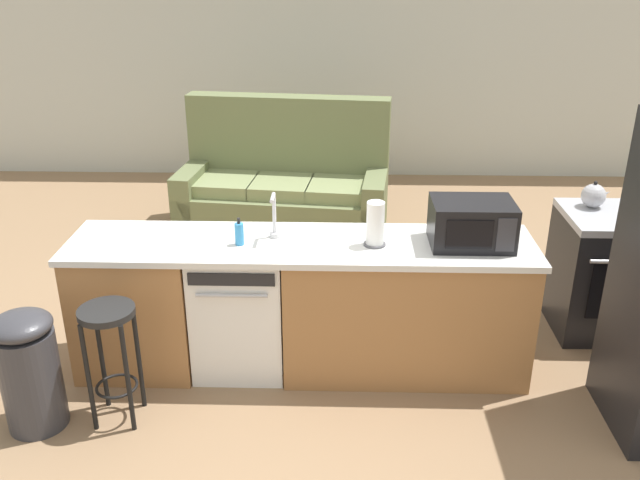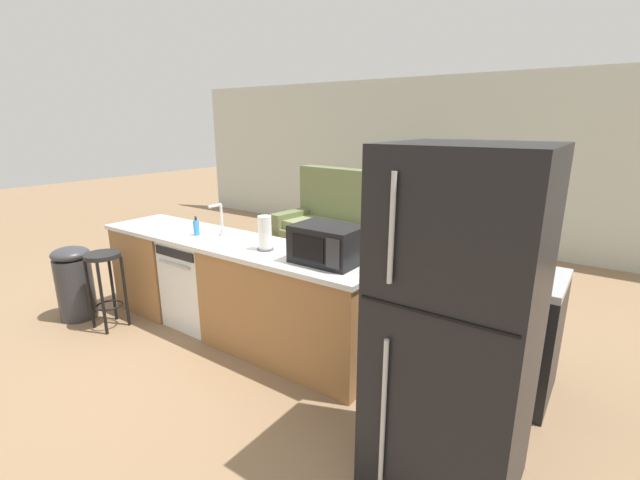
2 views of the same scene
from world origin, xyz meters
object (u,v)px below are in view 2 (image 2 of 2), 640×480
object	(u,v)px
bar_stool	(105,274)
couch	(347,233)
dishwasher	(203,282)
refrigerator	(456,330)
soap_bottle	(196,227)
trash_bin	(75,282)
kettle	(488,251)
stove_range	(499,329)
paper_towel_roll	(265,233)
microwave	(327,244)

from	to	relation	value
bar_stool	couch	xyz separation A→B (m)	(0.77, 3.06, -0.14)
dishwasher	refrigerator	world-z (taller)	refrigerator
soap_bottle	trash_bin	size ratio (longest dim) A/B	0.24
soap_bottle	bar_stool	world-z (taller)	soap_bottle
dishwasher	refrigerator	xyz separation A→B (m)	(2.60, -0.55, 0.49)
kettle	bar_stool	size ratio (longest dim) A/B	0.28
bar_stool	stove_range	bearing A→B (deg)	19.36
couch	paper_towel_roll	bearing A→B (deg)	-73.19
refrigerator	soap_bottle	xyz separation A→B (m)	(-2.58, 0.50, 0.06)
refrigerator	kettle	xyz separation A→B (m)	(-0.17, 1.23, 0.08)
paper_towel_roll	trash_bin	distance (m)	2.19
stove_range	kettle	bearing A→B (deg)	141.81
bar_stool	couch	distance (m)	3.16
paper_towel_roll	refrigerator	bearing A→B (deg)	-16.56
soap_bottle	kettle	bearing A→B (deg)	16.78
microwave	soap_bottle	size ratio (longest dim) A/B	2.84
refrigerator	paper_towel_roll	size ratio (longest dim) A/B	6.46
soap_bottle	couch	world-z (taller)	couch
paper_towel_roll	kettle	size ratio (longest dim) A/B	1.38
couch	trash_bin	bearing A→B (deg)	-111.38
soap_bottle	bar_stool	bearing A→B (deg)	-141.23
kettle	refrigerator	bearing A→B (deg)	-82.32
soap_bottle	microwave	bearing A→B (deg)	1.86
dishwasher	paper_towel_roll	size ratio (longest dim) A/B	2.98
microwave	paper_towel_roll	world-z (taller)	paper_towel_roll
microwave	soap_bottle	bearing A→B (deg)	-178.14
bar_stool	trash_bin	distance (m)	0.49
stove_range	microwave	distance (m)	1.40
refrigerator	kettle	size ratio (longest dim) A/B	8.88
soap_bottle	dishwasher	bearing A→B (deg)	116.32
bar_stool	couch	bearing A→B (deg)	75.96
bar_stool	trash_bin	size ratio (longest dim) A/B	1.00
dishwasher	stove_range	distance (m)	2.66
stove_range	couch	xyz separation A→B (m)	(-2.49, 1.92, -0.06)
dishwasher	refrigerator	distance (m)	2.70
paper_towel_roll	bar_stool	bearing A→B (deg)	-159.62
microwave	trash_bin	bearing A→B (deg)	-165.39
stove_range	microwave	bearing A→B (deg)	-154.38
stove_range	refrigerator	bearing A→B (deg)	-90.01
stove_range	microwave	size ratio (longest dim) A/B	1.80
trash_bin	bar_stool	bearing A→B (deg)	9.26
paper_towel_roll	kettle	world-z (taller)	paper_towel_roll
dishwasher	microwave	size ratio (longest dim) A/B	1.68
kettle	bar_stool	distance (m)	3.38
bar_stool	soap_bottle	bearing A→B (deg)	38.77
kettle	soap_bottle	bearing A→B (deg)	-163.22
trash_bin	couch	xyz separation A→B (m)	(1.23, 3.14, 0.02)
soap_bottle	stove_range	bearing A→B (deg)	13.03
kettle	couch	bearing A→B (deg)	142.50
dishwasher	trash_bin	size ratio (longest dim) A/B	1.14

